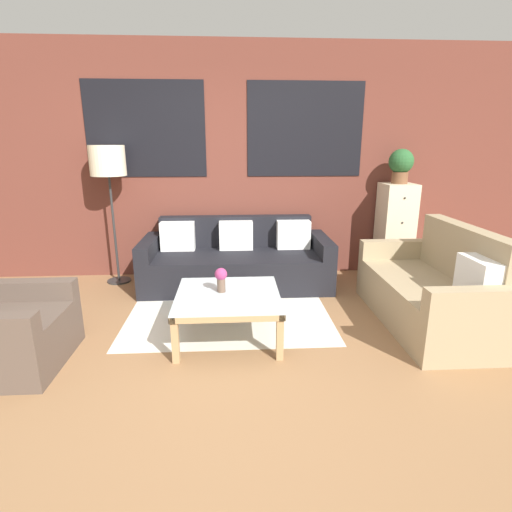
{
  "coord_description": "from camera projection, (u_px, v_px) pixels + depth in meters",
  "views": [
    {
      "loc": [
        0.06,
        -2.61,
        1.65
      ],
      "look_at": [
        0.29,
        1.25,
        0.55
      ],
      "focal_mm": 28.0,
      "sensor_mm": 36.0,
      "label": 1
    }
  ],
  "objects": [
    {
      "name": "ground_plane",
      "position": [
        228.0,
        374.0,
        2.95
      ],
      "size": [
        16.0,
        16.0,
        0.0
      ],
      "primitive_type": "plane",
      "color": "#8E6642"
    },
    {
      "name": "wall_back_brick",
      "position": [
        227.0,
        163.0,
        4.91
      ],
      "size": [
        8.4,
        0.09,
        2.8
      ],
      "color": "brown",
      "rests_on": "ground_plane"
    },
    {
      "name": "rug",
      "position": [
        229.0,
        309.0,
        4.1
      ],
      "size": [
        1.98,
        1.7,
        0.0
      ],
      "color": "silver",
      "rests_on": "ground_plane"
    },
    {
      "name": "couch_dark",
      "position": [
        237.0,
        262.0,
        4.75
      ],
      "size": [
        2.18,
        0.88,
        0.78
      ],
      "color": "black",
      "rests_on": "ground_plane"
    },
    {
      "name": "settee_vintage",
      "position": [
        433.0,
        292.0,
        3.71
      ],
      "size": [
        0.8,
        1.65,
        0.92
      ],
      "color": "tan",
      "rests_on": "ground_plane"
    },
    {
      "name": "armchair_corner",
      "position": [
        3.0,
        331.0,
        3.01
      ],
      "size": [
        0.8,
        0.83,
        0.84
      ],
      "color": "brown",
      "rests_on": "ground_plane"
    },
    {
      "name": "coffee_table",
      "position": [
        228.0,
        300.0,
        3.43
      ],
      "size": [
        0.88,
        0.88,
        0.4
      ],
      "color": "silver",
      "rests_on": "ground_plane"
    },
    {
      "name": "floor_lamp",
      "position": [
        108.0,
        165.0,
        4.54
      ],
      "size": [
        0.4,
        0.4,
        1.62
      ],
      "color": "#2D2D2D",
      "rests_on": "ground_plane"
    },
    {
      "name": "drawer_cabinet",
      "position": [
        394.0,
        231.0,
        4.98
      ],
      "size": [
        0.38,
        0.42,
        1.17
      ],
      "color": "beige",
      "rests_on": "ground_plane"
    },
    {
      "name": "potted_plant",
      "position": [
        401.0,
        164.0,
        4.76
      ],
      "size": [
        0.29,
        0.29,
        0.41
      ],
      "color": "brown",
      "rests_on": "drawer_cabinet"
    },
    {
      "name": "flower_vase",
      "position": [
        221.0,
        278.0,
        3.43
      ],
      "size": [
        0.11,
        0.11,
        0.21
      ],
      "color": "brown",
      "rests_on": "coffee_table"
    }
  ]
}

